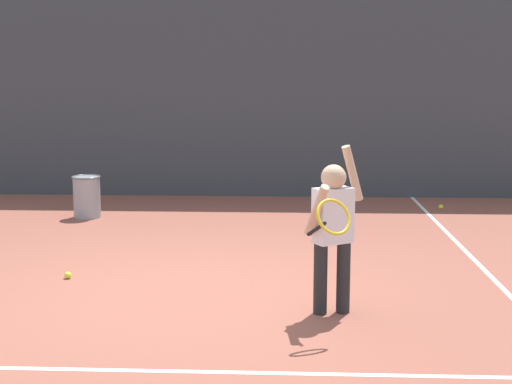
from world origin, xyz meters
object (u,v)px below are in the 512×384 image
object	(u,v)px
ball_hopper	(87,196)
tennis_ball_1	(441,207)
tennis_player	(333,225)
tennis_ball_3	(68,275)

from	to	relation	value
ball_hopper	tennis_ball_1	distance (m)	4.97
tennis_player	tennis_ball_3	bearing A→B (deg)	128.62
tennis_player	ball_hopper	size ratio (longest dim) A/B	2.40
tennis_player	tennis_ball_1	xyz separation A→B (m)	(1.82, 4.68, -0.69)
tennis_ball_1	tennis_ball_3	bearing A→B (deg)	-138.33
ball_hopper	tennis_ball_3	xyz separation A→B (m)	(0.64, -2.96, -0.26)
ball_hopper	tennis_ball_1	bearing A→B (deg)	9.59
tennis_ball_3	ball_hopper	bearing A→B (deg)	102.23
tennis_player	ball_hopper	xyz separation A→B (m)	(-3.07, 3.86, -0.44)
ball_hopper	tennis_ball_3	size ratio (longest dim) A/B	8.52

